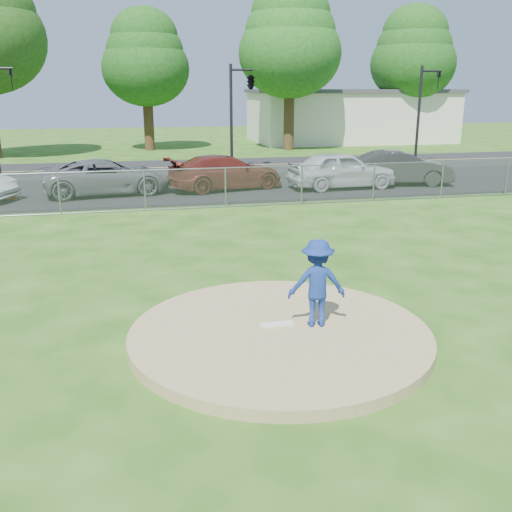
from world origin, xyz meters
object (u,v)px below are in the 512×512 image
(tree_right, at_px, (290,40))
(pitcher, at_px, (317,283))
(tree_center, at_px, (145,57))
(traffic_signal_right, at_px, (423,106))
(traffic_signal_center, at_px, (249,83))
(traffic_cone, at_px, (11,190))
(tree_far_right, at_px, (413,53))
(parked_car_gray, at_px, (107,177))
(commercial_building, at_px, (349,115))
(parked_car_pearl, at_px, (342,170))
(parked_car_darkred, at_px, (226,172))
(parked_car_charcoal, at_px, (400,168))

(tree_right, distance_m, pitcher, 33.65)
(tree_center, xyz_separation_m, traffic_signal_right, (15.24, -12.00, -3.11))
(traffic_signal_center, relative_size, traffic_cone, 7.96)
(tree_far_right, relative_size, parked_car_gray, 2.02)
(commercial_building, xyz_separation_m, traffic_signal_right, (-1.76, -16.00, 1.20))
(tree_far_right, xyz_separation_m, parked_car_pearl, (-13.17, -19.84, -6.22))
(tree_center, height_order, parked_car_gray, tree_center)
(tree_far_right, bearing_deg, commercial_building, 143.13)
(traffic_cone, xyz_separation_m, parked_car_darkred, (8.96, 0.45, 0.41))
(commercial_building, height_order, traffic_cone, commercial_building)
(commercial_building, distance_m, traffic_cone, 32.40)
(pitcher, bearing_deg, parked_car_darkred, -84.52)
(commercial_building, bearing_deg, traffic_signal_center, -126.94)
(tree_far_right, height_order, traffic_signal_center, tree_far_right)
(parked_car_darkred, bearing_deg, parked_car_gray, 77.64)
(traffic_cone, xyz_separation_m, parked_car_charcoal, (17.13, -0.00, 0.43))
(tree_far_right, relative_size, traffic_signal_right, 1.92)
(tree_right, bearing_deg, pitcher, -104.57)
(tree_center, bearing_deg, pitcher, -87.13)
(traffic_cone, height_order, parked_car_charcoal, parked_car_charcoal)
(traffic_cone, xyz_separation_m, parked_car_gray, (3.83, 0.27, 0.39))
(tree_center, bearing_deg, traffic_signal_right, -38.22)
(tree_far_right, distance_m, parked_car_charcoal, 22.82)
(traffic_signal_center, bearing_deg, parked_car_gray, -140.27)
(commercial_building, height_order, tree_right, tree_right)
(tree_center, height_order, pitcher, tree_center)
(pitcher, bearing_deg, parked_car_gray, -66.25)
(parked_car_gray, bearing_deg, parked_car_pearl, -101.87)
(traffic_cone, bearing_deg, pitcher, -62.69)
(traffic_cone, distance_m, parked_car_charcoal, 17.14)
(tree_center, xyz_separation_m, parked_car_pearl, (7.83, -18.84, -5.63))
(traffic_signal_center, height_order, parked_car_pearl, traffic_signal_center)
(tree_center, xyz_separation_m, tree_far_right, (21.00, 1.00, 0.59))
(traffic_signal_right, bearing_deg, parked_car_charcoal, -124.26)
(traffic_signal_right, distance_m, traffic_cone, 22.67)
(parked_car_charcoal, bearing_deg, parked_car_gray, 100.74)
(tree_right, distance_m, traffic_signal_right, 12.08)
(traffic_signal_center, relative_size, parked_car_pearl, 1.16)
(pitcher, distance_m, parked_car_darkred, 15.95)
(parked_car_pearl, bearing_deg, parked_car_charcoal, -85.43)
(commercial_building, bearing_deg, parked_car_darkred, -123.08)
(commercial_building, relative_size, tree_far_right, 1.53)
(traffic_signal_center, distance_m, pitcher, 22.46)
(tree_right, bearing_deg, commercial_building, 40.60)
(tree_center, height_order, traffic_signal_right, tree_center)
(traffic_signal_center, height_order, parked_car_darkred, traffic_signal_center)
(pitcher, bearing_deg, tree_right, -95.62)
(tree_center, distance_m, tree_far_right, 21.03)
(traffic_signal_right, height_order, pitcher, traffic_signal_right)
(traffic_cone, bearing_deg, parked_car_charcoal, -0.01)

